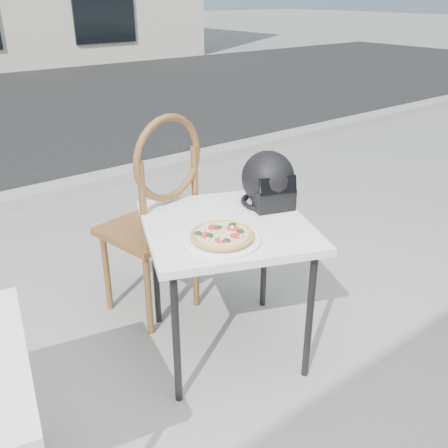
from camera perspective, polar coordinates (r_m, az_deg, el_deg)
cafe_table_main at (r=2.31m, az=0.29°, el=-1.26°), size 0.97×0.97×0.70m
plate at (r=2.10m, az=-0.23°, el=-1.79°), size 0.40×0.40×0.02m
pizza at (r=2.09m, az=-0.23°, el=-1.26°), size 0.28×0.28×0.03m
helmet at (r=2.45m, az=5.12°, el=4.85°), size 0.33×0.34×0.27m
cafe_chair_main at (r=2.60m, az=-7.65°, el=1.70°), size 0.51×0.51×1.15m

